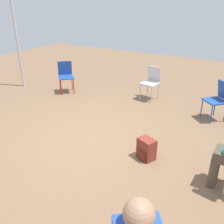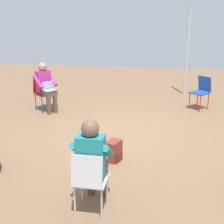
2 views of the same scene
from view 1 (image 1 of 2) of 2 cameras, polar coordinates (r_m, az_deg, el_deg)
ground_plane at (r=4.65m, az=-5.04°, el=-6.89°), size 16.14×16.14×0.00m
chair_northwest at (r=7.11m, az=-10.54°, el=8.43°), size 0.59×0.58×0.85m
chair_north at (r=6.54m, az=9.02°, el=7.12°), size 0.46×0.49×0.85m
chair_northeast at (r=5.75m, az=23.12°, el=2.97°), size 0.58×0.59×0.85m
backpack_near_laptop_user at (r=4.17m, az=7.86°, el=-8.58°), size 0.34×0.31×0.36m
tent_pole_near at (r=7.76m, az=-20.79°, el=14.57°), size 0.07×0.07×2.55m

